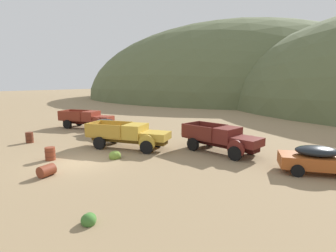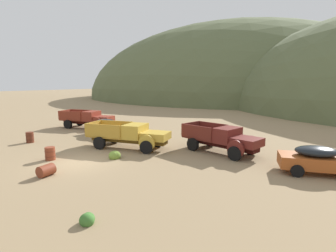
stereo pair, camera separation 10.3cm
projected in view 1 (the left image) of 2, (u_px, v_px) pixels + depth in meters
The scene contains 13 objects.
ground_plane at pixel (80, 162), 16.62m from camera, with size 300.00×300.00×0.00m, color #937A56.
hill_far_left at pixel (232, 97), 89.89m from camera, with size 101.09×85.89×48.17m, color #56603D.
truck_rust_red at pixel (90, 119), 29.04m from camera, with size 6.25×3.32×1.91m.
car_primer_gray at pixel (108, 127), 24.79m from camera, with size 5.30×3.16×1.57m.
truck_faded_yellow at pixel (133, 135), 19.99m from camera, with size 6.64×3.22×1.91m.
truck_oxblood at pixel (226, 140), 18.59m from camera, with size 6.13×3.65×1.91m.
car_oxide_orange at pixel (324, 160), 14.40m from camera, with size 4.80×2.72×1.57m.
oil_drum_tipped at pixel (46, 171), 14.13m from camera, with size 0.67×0.88×0.63m.
oil_drum_foreground at pixel (50, 154), 17.08m from camera, with size 0.67×0.67×0.85m.
oil_drum_spare at pixel (29, 137), 22.04m from camera, with size 0.65×0.65×0.89m.
bush_lone_scrub at pixel (304, 152), 18.17m from camera, with size 1.11×0.95×0.89m.
bush_front_left at pixel (115, 156), 17.44m from camera, with size 0.76×0.78×0.67m.
bush_between_trucks at pixel (89, 220), 9.39m from camera, with size 0.58×0.59×0.51m.
Camera 1 is at (12.67, -11.31, 5.00)m, focal length 28.02 mm.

